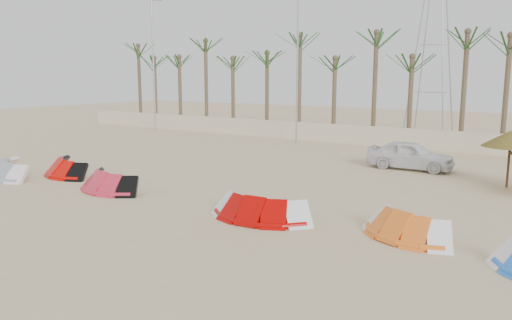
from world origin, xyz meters
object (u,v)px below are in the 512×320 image
Objects in this scene: kite_red_mid at (115,180)px; parasol_left at (511,139)px; kite_orange at (408,223)px; kite_red_right at (265,206)px; car at (410,155)px; kite_red_left at (73,166)px; kite_grey at (18,168)px.

kite_red_mid is 16.80m from parasol_left.
parasol_left is (13.61, 9.70, 1.68)m from kite_red_mid.
parasol_left is at bearing 80.68° from kite_orange.
kite_red_mid is 7.53m from kite_red_right.
kite_orange is at bearing 3.44° from kite_red_mid.
parasol_left reaches higher than car.
parasol_left is (17.87, 8.65, 1.68)m from kite_red_left.
kite_red_left is at bearing 178.90° from kite_orange.
parasol_left is at bearing 27.85° from kite_grey.
kite_grey is 13.60m from kite_red_right.
kite_grey is at bearing -175.53° from kite_orange.
car is (8.86, 11.60, 0.31)m from kite_red_mid.
kite_red_left is (1.79, 1.74, -0.00)m from kite_grey.
kite_red_mid is at bearing 141.69° from car.
kite_red_left is 4.39m from kite_red_mid.
kite_red_left and kite_red_right have the same top height.
kite_grey is 22.30m from parasol_left.
kite_red_left is 1.07× the size of kite_red_mid.
parasol_left reaches higher than kite_grey.
kite_orange is (4.61, 0.75, -0.00)m from kite_red_right.
kite_red_right is 0.85× the size of car.
kite_red_right is at bearing -0.14° from kite_red_mid.
parasol_left reaches higher than kite_red_left.
kite_red_mid is 1.48× the size of parasol_left.
kite_red_left is at bearing 127.87° from car.
car is (1.32, 11.62, 0.31)m from kite_red_right.
kite_red_right is 1.07× the size of kite_orange.
kite_red_left is 1.14× the size of kite_orange.
kite_red_mid is 0.99× the size of kite_red_right.
car is (14.91, 12.29, 0.31)m from kite_grey.
kite_red_mid is 1.07× the size of kite_orange.
car is at bearing 39.50° from kite_grey.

